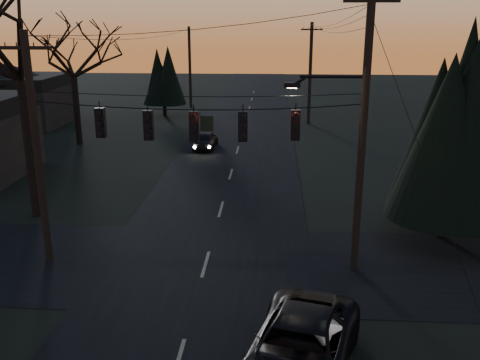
# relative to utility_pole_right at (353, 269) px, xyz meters

# --- Properties ---
(main_road) EXTENTS (8.00, 120.00, 0.02)m
(main_road) POSITION_rel_utility_pole_right_xyz_m (-5.50, 10.00, 0.01)
(main_road) COLOR black
(main_road) RESTS_ON ground
(cross_road) EXTENTS (60.00, 7.00, 0.02)m
(cross_road) POSITION_rel_utility_pole_right_xyz_m (-5.50, 0.00, 0.01)
(cross_road) COLOR black
(cross_road) RESTS_ON ground
(utility_pole_right) EXTENTS (5.00, 0.30, 10.00)m
(utility_pole_right) POSITION_rel_utility_pole_right_xyz_m (0.00, 0.00, 0.00)
(utility_pole_right) COLOR black
(utility_pole_right) RESTS_ON ground
(utility_pole_left) EXTENTS (1.80, 0.30, 8.50)m
(utility_pole_left) POSITION_rel_utility_pole_right_xyz_m (-11.50, 0.00, 0.00)
(utility_pole_left) COLOR black
(utility_pole_left) RESTS_ON ground
(utility_pole_far_r) EXTENTS (1.80, 0.30, 8.50)m
(utility_pole_far_r) POSITION_rel_utility_pole_right_xyz_m (0.00, 28.00, 0.00)
(utility_pole_far_r) COLOR black
(utility_pole_far_r) RESTS_ON ground
(utility_pole_far_l) EXTENTS (0.30, 0.30, 8.00)m
(utility_pole_far_l) POSITION_rel_utility_pole_right_xyz_m (-11.50, 36.00, 0.00)
(utility_pole_far_l) COLOR black
(utility_pole_far_l) RESTS_ON ground
(span_signal_assembly) EXTENTS (11.50, 0.44, 1.50)m
(span_signal_assembly) POSITION_rel_utility_pole_right_xyz_m (-5.74, 0.00, 5.32)
(span_signal_assembly) COLOR black
(span_signal_assembly) RESTS_ON ground
(bare_tree_left) EXTENTS (10.19, 10.19, 12.58)m
(bare_tree_left) POSITION_rel_utility_pole_right_xyz_m (-14.01, 4.64, 8.80)
(bare_tree_left) COLOR black
(bare_tree_left) RESTS_ON ground
(evergreen_right) EXTENTS (4.94, 4.94, 7.87)m
(evergreen_right) POSITION_rel_utility_pole_right_xyz_m (4.08, 3.33, 4.53)
(evergreen_right) COLOR black
(evergreen_right) RESTS_ON ground
(bare_tree_dist) EXTENTS (6.26, 6.26, 9.69)m
(bare_tree_dist) POSITION_rel_utility_pole_right_xyz_m (-17.15, 19.16, 6.76)
(bare_tree_dist) COLOR black
(bare_tree_dist) RESTS_ON ground
(evergreen_dist) EXTENTS (3.62, 3.62, 6.22)m
(evergreen_dist) POSITION_rel_utility_pole_right_xyz_m (-13.21, 31.08, 3.70)
(evergreen_dist) COLOR black
(evergreen_dist) RESTS_ON ground
(house_left_far) EXTENTS (9.00, 7.00, 5.20)m
(house_left_far) POSITION_rel_utility_pole_right_xyz_m (-25.50, 26.00, 2.60)
(house_left_far) COLOR black
(house_left_far) RESTS_ON ground
(suv_near) EXTENTS (3.91, 6.05, 1.55)m
(suv_near) POSITION_rel_utility_pole_right_xyz_m (-2.30, -6.39, 0.77)
(suv_near) COLOR black
(suv_near) RESTS_ON ground
(sedan_oncoming_a) EXTENTS (1.62, 3.74, 1.26)m
(sedan_oncoming_a) POSITION_rel_utility_pole_right_xyz_m (-7.81, 18.45, 0.63)
(sedan_oncoming_a) COLOR black
(sedan_oncoming_a) RESTS_ON ground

